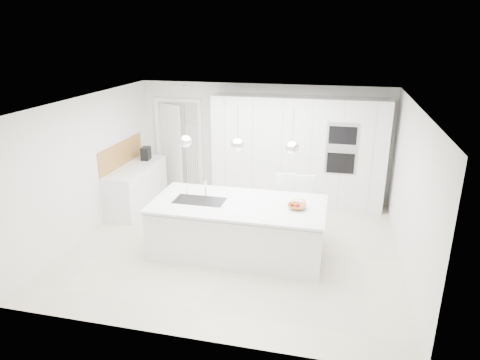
% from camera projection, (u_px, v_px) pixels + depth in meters
% --- Properties ---
extents(floor, '(5.50, 5.50, 0.00)m').
position_uv_depth(floor, '(236.00, 244.00, 7.54)').
color(floor, beige).
rests_on(floor, ground).
extents(wall_back, '(5.50, 0.00, 5.50)m').
position_uv_depth(wall_back, '(263.00, 141.00, 9.42)').
color(wall_back, silver).
rests_on(wall_back, ground).
extents(wall_left, '(0.00, 5.00, 5.00)m').
position_uv_depth(wall_left, '(88.00, 166.00, 7.72)').
color(wall_left, silver).
rests_on(wall_left, ground).
extents(ceiling, '(5.50, 5.50, 0.00)m').
position_uv_depth(ceiling, '(236.00, 102.00, 6.71)').
color(ceiling, white).
rests_on(ceiling, wall_back).
extents(tall_cabinets, '(3.60, 0.60, 2.30)m').
position_uv_depth(tall_cabinets, '(297.00, 152.00, 9.01)').
color(tall_cabinets, white).
rests_on(tall_cabinets, floor).
extents(oven_stack, '(0.62, 0.04, 1.05)m').
position_uv_depth(oven_stack, '(342.00, 149.00, 8.46)').
color(oven_stack, '#A5A5A8').
rests_on(oven_stack, tall_cabinets).
extents(doorway_frame, '(1.11, 0.08, 2.13)m').
position_uv_depth(doorway_frame, '(179.00, 146.00, 9.89)').
color(doorway_frame, white).
rests_on(doorway_frame, floor).
extents(hallway_door, '(0.76, 0.38, 2.00)m').
position_uv_depth(hallway_door, '(168.00, 147.00, 9.90)').
color(hallway_door, white).
rests_on(hallway_door, floor).
extents(radiator, '(0.32, 0.04, 1.40)m').
position_uv_depth(radiator, '(193.00, 155.00, 9.87)').
color(radiator, white).
rests_on(radiator, floor).
extents(left_base_cabinets, '(0.60, 1.80, 0.86)m').
position_uv_depth(left_base_cabinets, '(137.00, 187.00, 9.03)').
color(left_base_cabinets, white).
rests_on(left_base_cabinets, floor).
extents(left_worktop, '(0.62, 1.82, 0.04)m').
position_uv_depth(left_worktop, '(135.00, 167.00, 8.88)').
color(left_worktop, white).
rests_on(left_worktop, left_base_cabinets).
extents(oak_backsplash, '(0.02, 1.80, 0.50)m').
position_uv_depth(oak_backsplash, '(121.00, 154.00, 8.85)').
color(oak_backsplash, '#AD7B3C').
rests_on(oak_backsplash, wall_left).
extents(island_base, '(2.80, 1.20, 0.86)m').
position_uv_depth(island_base, '(238.00, 230.00, 7.10)').
color(island_base, white).
rests_on(island_base, floor).
extents(island_worktop, '(2.84, 1.40, 0.04)m').
position_uv_depth(island_worktop, '(238.00, 204.00, 7.00)').
color(island_worktop, white).
rests_on(island_worktop, island_base).
extents(island_sink, '(0.84, 0.44, 0.18)m').
position_uv_depth(island_sink, '(200.00, 205.00, 7.11)').
color(island_sink, '#3F3F42').
rests_on(island_sink, island_worktop).
extents(island_tap, '(0.02, 0.02, 0.30)m').
position_uv_depth(island_tap, '(206.00, 188.00, 7.21)').
color(island_tap, white).
rests_on(island_tap, island_worktop).
extents(pendant_left, '(0.20, 0.20, 0.20)m').
position_uv_depth(pendant_left, '(186.00, 141.00, 6.80)').
color(pendant_left, white).
rests_on(pendant_left, ceiling).
extents(pendant_mid, '(0.20, 0.20, 0.20)m').
position_uv_depth(pendant_mid, '(237.00, 144.00, 6.61)').
color(pendant_mid, white).
rests_on(pendant_mid, ceiling).
extents(pendant_right, '(0.20, 0.20, 0.20)m').
position_uv_depth(pendant_right, '(292.00, 148.00, 6.43)').
color(pendant_right, white).
rests_on(pendant_right, ceiling).
extents(fruit_bowl, '(0.31, 0.31, 0.07)m').
position_uv_depth(fruit_bowl, '(297.00, 207.00, 6.75)').
color(fruit_bowl, '#AD7B3C').
rests_on(fruit_bowl, island_worktop).
extents(espresso_machine, '(0.20, 0.28, 0.28)m').
position_uv_depth(espresso_machine, '(146.00, 153.00, 9.28)').
color(espresso_machine, black).
rests_on(espresso_machine, left_worktop).
extents(bar_stool_left, '(0.54, 0.63, 1.14)m').
position_uv_depth(bar_stool_left, '(283.00, 207.00, 7.68)').
color(bar_stool_left, white).
rests_on(bar_stool_left, floor).
extents(bar_stool_right, '(0.46, 0.57, 1.11)m').
position_uv_depth(bar_stool_right, '(304.00, 208.00, 7.67)').
color(bar_stool_right, white).
rests_on(bar_stool_right, floor).
extents(apple_a, '(0.08, 0.08, 0.08)m').
position_uv_depth(apple_a, '(298.00, 205.00, 6.72)').
color(apple_a, '#AD141B').
rests_on(apple_a, fruit_bowl).
extents(apple_b, '(0.08, 0.08, 0.08)m').
position_uv_depth(apple_b, '(293.00, 204.00, 6.76)').
color(apple_b, '#AD141B').
rests_on(apple_b, fruit_bowl).
extents(banana_bunch, '(0.25, 0.18, 0.23)m').
position_uv_depth(banana_bunch, '(298.00, 202.00, 6.71)').
color(banana_bunch, yellow).
rests_on(banana_bunch, fruit_bowl).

